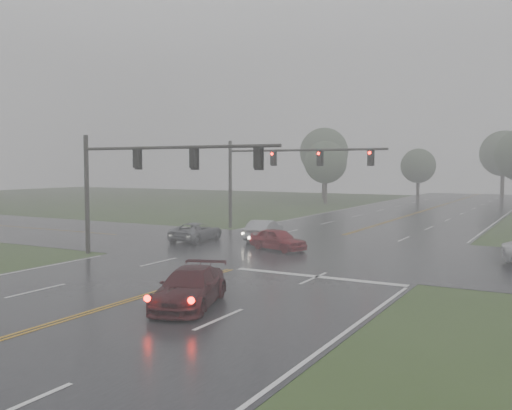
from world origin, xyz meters
The scene contains 13 objects.
main_road centered at (0.00, 20.00, 0.00)m, with size 18.00×160.00×0.02m, color black.
cross_street centered at (0.00, 22.00, 0.00)m, with size 120.00×14.00×0.02m, color black.
stop_bar centered at (4.50, 14.40, 0.00)m, with size 8.50×0.50×0.01m, color silver.
sedan_maroon centered at (2.59, 6.96, 0.00)m, with size 1.95×4.81×1.39m, color #33090D.
sedan_red centered at (-0.87, 20.96, 0.00)m, with size 1.57×3.91×1.33m, color maroon.
sedan_silver centered at (-3.64, 24.32, 0.00)m, with size 1.52×4.37×1.44m, color #96989D.
car_grey centered at (-7.65, 21.98, 0.00)m, with size 2.11×4.57×1.27m, color #595C61.
signal_gantry_near centered at (-6.22, 14.49, 4.91)m, with size 12.89×0.31×6.97m.
signal_gantry_far centered at (-6.01, 30.54, 5.10)m, with size 13.46×0.37×7.23m.
tree_nw_a centered at (-14.69, 62.44, 5.60)m, with size 5.80×5.80×8.52m.
tree_n_mid centered at (-5.96, 78.31, 5.11)m, with size 5.29×5.29×7.77m.
tree_nw_b centered at (-18.99, 72.34, 7.24)m, with size 7.49×7.49×11.00m.
tree_n_far centered at (4.86, 89.42, 7.08)m, with size 7.33×7.33×10.77m.
Camera 1 is at (14.77, -9.90, 5.21)m, focal length 40.00 mm.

